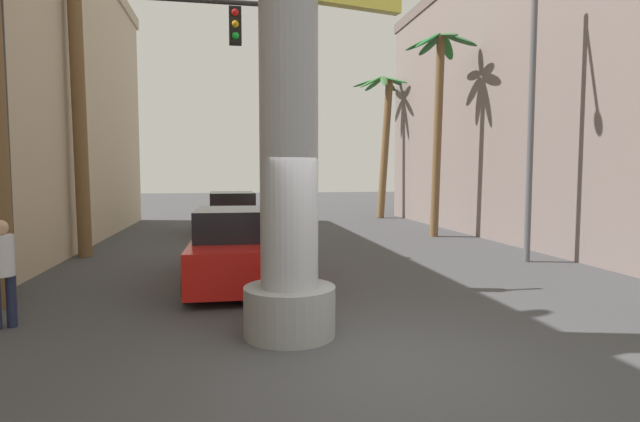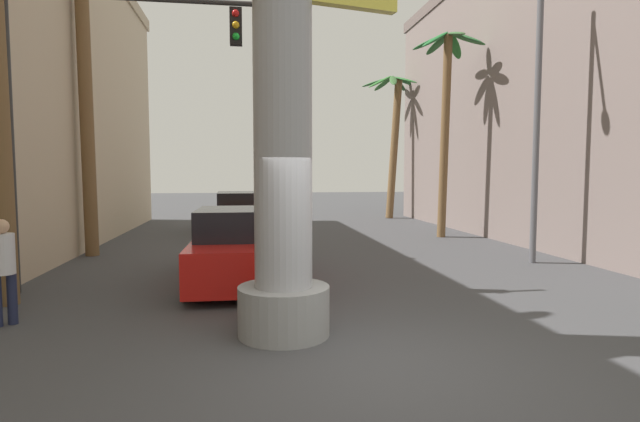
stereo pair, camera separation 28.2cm
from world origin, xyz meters
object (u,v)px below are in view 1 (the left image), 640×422
(car_lead, at_px, (243,248))
(pedestrian_curb_left, at_px, (2,266))
(street_lamp, at_px, (518,84))
(palm_tree_mid_right, at_px, (439,101))
(traffic_light_mast, at_px, (93,80))
(neon_sign_pole, at_px, (289,8))
(car_far, at_px, (232,213))
(palm_tree_far_right, at_px, (384,127))
(palm_tree_mid_left, at_px, (76,57))

(car_lead, bearing_deg, pedestrian_curb_left, -142.97)
(street_lamp, relative_size, palm_tree_mid_right, 1.03)
(traffic_light_mast, bearing_deg, street_lamp, 8.81)
(car_lead, distance_m, palm_tree_mid_right, 10.29)
(car_lead, distance_m, pedestrian_curb_left, 4.49)
(neon_sign_pole, relative_size, car_far, 2.18)
(neon_sign_pole, relative_size, palm_tree_mid_right, 1.37)
(traffic_light_mast, height_order, palm_tree_far_right, palm_tree_far_right)
(car_far, xyz_separation_m, palm_tree_mid_right, (7.27, -2.72, 4.12))
(car_far, height_order, pedestrian_curb_left, pedestrian_curb_left)
(palm_tree_mid_left, bearing_deg, palm_tree_mid_right, 11.31)
(traffic_light_mast, relative_size, palm_tree_mid_right, 0.79)
(car_far, xyz_separation_m, palm_tree_far_right, (7.73, 5.13, 3.90))
(pedestrian_curb_left, bearing_deg, car_lead, 37.03)
(palm_tree_far_right, bearing_deg, traffic_light_mast, -125.34)
(car_far, bearing_deg, street_lamp, -48.21)
(traffic_light_mast, distance_m, car_lead, 4.37)
(neon_sign_pole, xyz_separation_m, pedestrian_curb_left, (-4.13, 1.07, -3.58))
(street_lamp, bearing_deg, car_far, 131.79)
(palm_tree_mid_right, height_order, palm_tree_mid_left, palm_tree_mid_left)
(pedestrian_curb_left, bearing_deg, palm_tree_far_right, 56.38)
(palm_tree_mid_left, bearing_deg, car_lead, -42.63)
(traffic_light_mast, bearing_deg, palm_tree_mid_left, 108.55)
(neon_sign_pole, bearing_deg, car_far, 93.27)
(traffic_light_mast, xyz_separation_m, palm_tree_far_right, (10.33, 14.57, 0.60))
(street_lamp, xyz_separation_m, car_far, (-7.09, 7.93, -3.79))
(street_lamp, bearing_deg, palm_tree_mid_left, 165.25)
(pedestrian_curb_left, bearing_deg, palm_tree_mid_left, 95.89)
(palm_tree_far_right, bearing_deg, neon_sign_pole, -111.47)
(car_far, relative_size, palm_tree_mid_right, 0.63)
(palm_tree_mid_right, bearing_deg, traffic_light_mast, -145.75)
(traffic_light_mast, height_order, palm_tree_mid_left, palm_tree_mid_left)
(street_lamp, height_order, palm_tree_far_right, street_lamp)
(neon_sign_pole, relative_size, palm_tree_mid_left, 1.13)
(traffic_light_mast, relative_size, car_lead, 1.17)
(neon_sign_pole, height_order, palm_tree_mid_right, neon_sign_pole)
(traffic_light_mast, xyz_separation_m, car_lead, (2.77, 0.52, -3.34))
(palm_tree_mid_left, bearing_deg, street_lamp, -14.75)
(neon_sign_pole, bearing_deg, palm_tree_far_right, 68.53)
(traffic_light_mast, height_order, car_lead, traffic_light_mast)
(pedestrian_curb_left, bearing_deg, traffic_light_mast, 69.72)
(street_lamp, bearing_deg, palm_tree_far_right, 87.18)
(car_far, xyz_separation_m, pedestrian_curb_left, (-3.40, -11.62, 0.20))
(street_lamp, distance_m, traffic_light_mast, 9.81)
(street_lamp, xyz_separation_m, palm_tree_mid_left, (-11.18, 2.94, 0.88))
(neon_sign_pole, relative_size, pedestrian_curb_left, 6.17)
(palm_tree_far_right, bearing_deg, car_far, -146.43)
(traffic_light_mast, distance_m, palm_tree_far_right, 17.87)
(palm_tree_mid_left, bearing_deg, pedestrian_curb_left, -84.11)
(car_far, bearing_deg, pedestrian_curb_left, -106.32)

